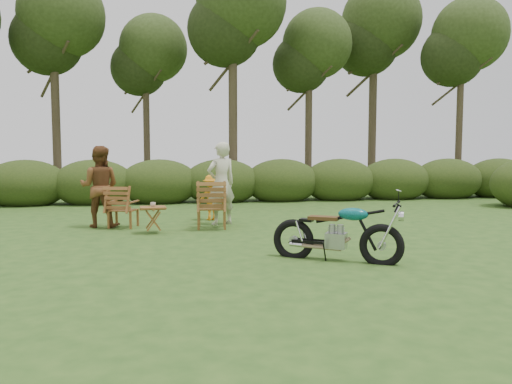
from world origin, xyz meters
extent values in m
plane|color=#274717|center=(0.00, 0.00, 0.00)|extent=(80.00, 80.00, 0.00)
cylinder|color=#3D2E21|center=(-5.50, 11.10, 3.60)|extent=(0.28, 0.28, 7.20)
sphere|color=#283714|center=(-5.50, 11.10, 5.84)|extent=(2.88, 2.88, 2.88)
cylinder|color=#3D2E21|center=(-2.50, 12.20, 3.15)|extent=(0.24, 0.24, 6.30)
sphere|color=#283714|center=(-2.50, 12.20, 5.11)|extent=(2.52, 2.52, 2.52)
cylinder|color=#3D2E21|center=(0.50, 10.00, 3.83)|extent=(0.30, 0.30, 7.65)
sphere|color=#283714|center=(0.50, 10.00, 6.21)|extent=(3.06, 3.06, 3.06)
cylinder|color=#3D2E21|center=(3.50, 11.10, 3.24)|extent=(0.26, 0.26, 6.48)
sphere|color=#283714|center=(3.50, 11.10, 5.26)|extent=(2.59, 2.59, 2.59)
cylinder|color=#3D2E21|center=(6.50, 12.20, 3.96)|extent=(0.32, 0.32, 7.92)
sphere|color=#283714|center=(6.50, 12.20, 6.42)|extent=(3.17, 3.17, 3.17)
cylinder|color=#3D2E21|center=(9.00, 10.00, 3.42)|extent=(0.24, 0.24, 6.84)
sphere|color=#283714|center=(9.00, 10.00, 5.55)|extent=(2.74, 2.74, 2.74)
ellipsoid|color=#253714|center=(-6.00, 9.00, 0.63)|extent=(2.52, 1.68, 1.51)
ellipsoid|color=#253714|center=(-4.00, 9.00, 0.63)|extent=(2.52, 1.68, 1.51)
ellipsoid|color=#253714|center=(-2.00, 9.00, 0.63)|extent=(2.52, 1.68, 1.51)
ellipsoid|color=#253714|center=(0.00, 9.00, 0.63)|extent=(2.52, 1.68, 1.51)
ellipsoid|color=#253714|center=(2.00, 9.00, 0.63)|extent=(2.52, 1.68, 1.51)
ellipsoid|color=#253714|center=(4.00, 9.00, 0.63)|extent=(2.52, 1.68, 1.51)
ellipsoid|color=#253714|center=(6.00, 9.00, 0.63)|extent=(2.52, 1.68, 1.51)
ellipsoid|color=#253714|center=(8.00, 9.00, 0.63)|extent=(2.52, 1.68, 1.51)
ellipsoid|color=#253714|center=(10.00, 9.00, 0.63)|extent=(2.52, 1.68, 1.51)
imported|color=beige|center=(-2.02, 3.06, 0.58)|extent=(0.13, 0.13, 0.09)
imported|color=beige|center=(-0.54, 3.98, 0.00)|extent=(0.79, 0.66, 1.85)
imported|color=brown|center=(-3.18, 4.05, 0.00)|extent=(0.95, 0.79, 1.76)
imported|color=orange|center=(-0.71, 4.74, 0.00)|extent=(0.78, 0.58, 1.08)
camera|label=1|loc=(-1.69, -7.13, 1.66)|focal=35.00mm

